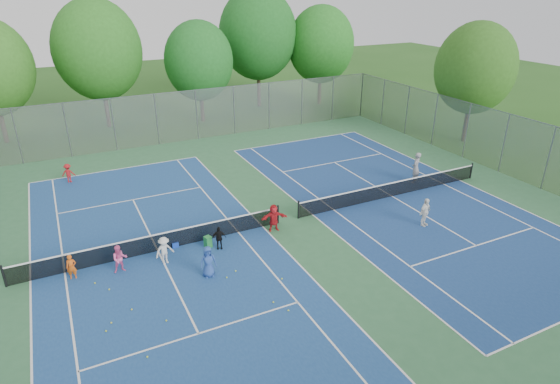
# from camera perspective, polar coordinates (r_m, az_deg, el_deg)

# --- Properties ---
(ground) EXTENTS (120.00, 120.00, 0.00)m
(ground) POSITION_cam_1_polar(r_m,az_deg,el_deg) (25.19, 1.01, -3.54)
(ground) COLOR #235119
(ground) RESTS_ON ground
(court_pad) EXTENTS (32.00, 32.00, 0.01)m
(court_pad) POSITION_cam_1_polar(r_m,az_deg,el_deg) (25.18, 1.01, -3.52)
(court_pad) COLOR #2F653D
(court_pad) RESTS_ON ground
(court_left) EXTENTS (10.97, 23.77, 0.01)m
(court_left) POSITION_cam_1_polar(r_m,az_deg,el_deg) (23.21, -14.65, -6.98)
(court_left) COLOR navy
(court_left) RESTS_ON court_pad
(court_right) EXTENTS (10.97, 23.77, 0.01)m
(court_right) POSITION_cam_1_polar(r_m,az_deg,el_deg) (28.76, 13.50, -0.51)
(court_right) COLOR navy
(court_right) RESTS_ON court_pad
(net_left) EXTENTS (12.87, 0.10, 0.91)m
(net_left) POSITION_cam_1_polar(r_m,az_deg,el_deg) (23.00, -14.76, -6.04)
(net_left) COLOR black
(net_left) RESTS_ON ground
(net_right) EXTENTS (12.87, 0.10, 0.91)m
(net_right) POSITION_cam_1_polar(r_m,az_deg,el_deg) (28.58, 13.59, 0.29)
(net_right) COLOR black
(net_right) RESTS_ON ground
(fence_north) EXTENTS (32.00, 0.10, 4.00)m
(fence_north) POSITION_cam_1_polar(r_m,az_deg,el_deg) (38.46, -10.12, 9.24)
(fence_north) COLOR gray
(fence_north) RESTS_ON ground
(fence_east) EXTENTS (0.10, 32.00, 4.00)m
(fence_east) POSITION_cam_1_polar(r_m,az_deg,el_deg) (34.30, 25.64, 5.35)
(fence_east) COLOR gray
(fence_east) RESTS_ON ground
(tree_nl) EXTENTS (7.20, 7.20, 10.69)m
(tree_nl) POSITION_cam_1_polar(r_m,az_deg,el_deg) (43.28, -21.34, 15.82)
(tree_nl) COLOR #443326
(tree_nl) RESTS_ON ground
(tree_nc) EXTENTS (6.00, 6.00, 8.85)m
(tree_nc) POSITION_cam_1_polar(r_m,az_deg,el_deg) (43.04, -9.85, 15.47)
(tree_nc) COLOR #443326
(tree_nc) RESTS_ON ground
(tree_nr) EXTENTS (7.60, 7.60, 11.42)m
(tree_nr) POSITION_cam_1_polar(r_m,az_deg,el_deg) (48.04, -2.72, 18.66)
(tree_nr) COLOR #443326
(tree_nr) RESTS_ON ground
(tree_ne) EXTENTS (6.60, 6.60, 9.77)m
(tree_ne) POSITION_cam_1_polar(r_m,az_deg,el_deg) (49.15, 5.02, 17.46)
(tree_ne) COLOR #443326
(tree_ne) RESTS_ON ground
(tree_side_e) EXTENTS (6.00, 6.00, 9.20)m
(tree_side_e) POSITION_cam_1_polar(r_m,az_deg,el_deg) (39.46, 22.71, 13.74)
(tree_side_e) COLOR #443326
(tree_side_e) RESTS_ON ground
(ball_crate) EXTENTS (0.31, 0.31, 0.26)m
(ball_crate) POSITION_cam_1_polar(r_m,az_deg,el_deg) (23.34, -12.68, -6.25)
(ball_crate) COLOR #1941BD
(ball_crate) RESTS_ON ground
(ball_hopper) EXTENTS (0.38, 0.38, 0.60)m
(ball_hopper) POSITION_cam_1_polar(r_m,az_deg,el_deg) (22.90, -8.78, -6.05)
(ball_hopper) COLOR green
(ball_hopper) RESTS_ON ground
(student_a) EXTENTS (0.47, 0.35, 1.16)m
(student_a) POSITION_cam_1_polar(r_m,az_deg,el_deg) (22.18, -24.08, -8.35)
(student_a) COLOR #E05C15
(student_a) RESTS_ON ground
(student_b) EXTENTS (0.66, 0.52, 1.32)m
(student_b) POSITION_cam_1_polar(r_m,az_deg,el_deg) (21.86, -18.95, -7.71)
(student_b) COLOR pink
(student_b) RESTS_ON ground
(student_c) EXTENTS (0.96, 0.67, 1.35)m
(student_c) POSITION_cam_1_polar(r_m,az_deg,el_deg) (21.88, -13.91, -6.95)
(student_c) COLOR silver
(student_c) RESTS_ON ground
(student_d) EXTENTS (0.74, 0.45, 1.18)m
(student_d) POSITION_cam_1_polar(r_m,az_deg,el_deg) (22.59, -7.47, -5.58)
(student_d) COLOR black
(student_d) RESTS_ON ground
(student_e) EXTENTS (0.73, 0.49, 1.46)m
(student_e) POSITION_cam_1_polar(r_m,az_deg,el_deg) (20.60, -8.76, -8.40)
(student_e) COLOR #294B97
(student_e) RESTS_ON ground
(student_f) EXTENTS (1.41, 0.67, 1.46)m
(student_f) POSITION_cam_1_polar(r_m,az_deg,el_deg) (23.92, -0.76, -3.16)
(student_f) COLOR red
(student_f) RESTS_ON ground
(child_far_baseline) EXTENTS (0.91, 0.68, 1.25)m
(child_far_baseline) POSITION_cam_1_polar(r_m,az_deg,el_deg) (32.65, -24.39, 2.11)
(child_far_baseline) COLOR #A1171A
(child_far_baseline) RESTS_ON ground
(instructor) EXTENTS (0.88, 0.80, 2.01)m
(instructor) POSITION_cam_1_polar(r_m,az_deg,el_deg) (30.80, 16.22, 2.86)
(instructor) COLOR gray
(instructor) RESTS_ON ground
(teen_court_b) EXTENTS (0.98, 0.62, 1.56)m
(teen_court_b) POSITION_cam_1_polar(r_m,az_deg,el_deg) (25.51, 17.26, -2.37)
(teen_court_b) COLOR white
(teen_court_b) RESTS_ON ground
(tennis_ball_0) EXTENTS (0.07, 0.07, 0.07)m
(tennis_ball_0) POSITION_cam_1_polar(r_m,az_deg,el_deg) (18.84, -13.69, -15.03)
(tennis_ball_0) COLOR #C3D531
(tennis_ball_0) RESTS_ON ground
(tennis_ball_1) EXTENTS (0.07, 0.07, 0.07)m
(tennis_ball_1) POSITION_cam_1_polar(r_m,az_deg,el_deg) (18.81, 1.02, -14.28)
(tennis_ball_1) COLOR #DDF037
(tennis_ball_1) RESTS_ON ground
(tennis_ball_2) EXTENTS (0.07, 0.07, 0.07)m
(tennis_ball_2) POSITION_cam_1_polar(r_m,az_deg,el_deg) (20.72, -6.52, -10.36)
(tennis_ball_2) COLOR #C2E535
(tennis_ball_2) RESTS_ON ground
(tennis_ball_3) EXTENTS (0.07, 0.07, 0.07)m
(tennis_ball_3) POSITION_cam_1_polar(r_m,az_deg,el_deg) (21.09, -5.42, -9.61)
(tennis_ball_3) COLOR #DAF538
(tennis_ball_3) RESTS_ON ground
(tennis_ball_4) EXTENTS (0.07, 0.07, 0.07)m
(tennis_ball_4) POSITION_cam_1_polar(r_m,az_deg,el_deg) (19.32, -19.87, -14.80)
(tennis_ball_4) COLOR #CDD331
(tennis_ball_4) RESTS_ON ground
(tennis_ball_5) EXTENTS (0.07, 0.07, 0.07)m
(tennis_ball_5) POSITION_cam_1_polar(r_m,az_deg,el_deg) (19.73, -17.62, -13.53)
(tennis_ball_5) COLOR gold
(tennis_ball_5) RESTS_ON ground
(tennis_ball_6) EXTENTS (0.07, 0.07, 0.07)m
(tennis_ball_6) POSITION_cam_1_polar(r_m,az_deg,el_deg) (17.54, -15.86, -18.81)
(tennis_ball_6) COLOR #BDDD33
(tennis_ball_6) RESTS_ON ground
(tennis_ball_7) EXTENTS (0.07, 0.07, 0.07)m
(tennis_ball_7) POSITION_cam_1_polar(r_m,az_deg,el_deg) (19.01, -20.43, -15.64)
(tennis_ball_7) COLOR #A9C22D
(tennis_ball_7) RESTS_ON ground
(tennis_ball_8) EXTENTS (0.07, 0.07, 0.07)m
(tennis_ball_8) POSITION_cam_1_polar(r_m,az_deg,el_deg) (21.12, -20.10, -11.14)
(tennis_ball_8) COLOR #E6EE37
(tennis_ball_8) RESTS_ON ground
(tennis_ball_9) EXTENTS (0.07, 0.07, 0.07)m
(tennis_ball_9) POSITION_cam_1_polar(r_m,az_deg,el_deg) (19.22, -0.82, -13.32)
(tennis_ball_9) COLOR #C7DB33
(tennis_ball_9) RESTS_ON ground
(tennis_ball_10) EXTENTS (0.07, 0.07, 0.07)m
(tennis_ball_10) POSITION_cam_1_polar(r_m,az_deg,el_deg) (21.73, -21.63, -10.32)
(tennis_ball_10) COLOR #B2C62E
(tennis_ball_10) RESTS_ON ground
(tennis_ball_11) EXTENTS (0.07, 0.07, 0.07)m
(tennis_ball_11) POSITION_cam_1_polar(r_m,az_deg,el_deg) (20.52, 0.23, -10.56)
(tennis_ball_11) COLOR #C1D932
(tennis_ball_11) RESTS_ON ground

